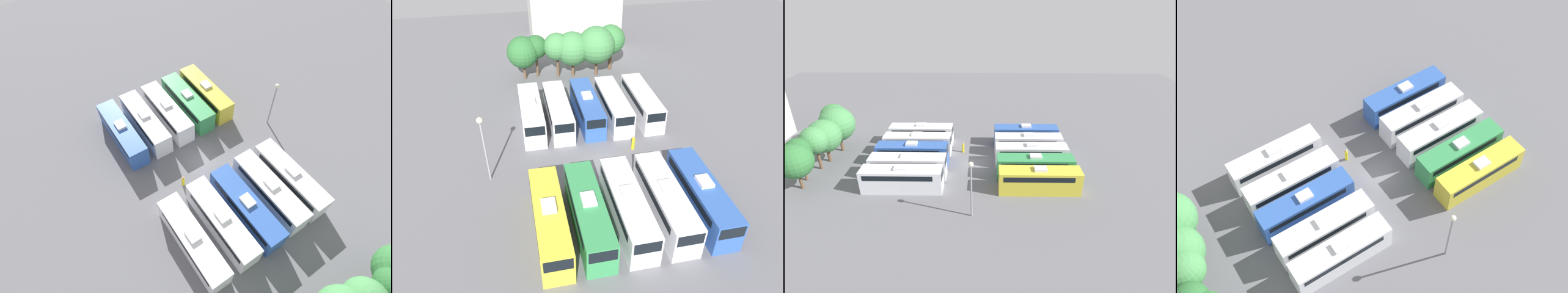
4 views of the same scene
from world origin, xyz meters
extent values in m
plane|color=slate|center=(0.00, 0.00, 0.00)|extent=(115.07, 115.07, 0.00)
cube|color=gold|center=(-6.91, -9.13, 1.62)|extent=(2.54, 10.59, 3.25)
cube|color=black|center=(-6.91, -8.87, 2.54)|extent=(2.58, 9.00, 0.71)
cube|color=black|center=(-6.91, -14.42, 2.53)|extent=(2.23, 0.08, 1.14)
cube|color=silver|center=(-6.91, -9.13, 3.42)|extent=(1.20, 1.60, 0.35)
cube|color=#338C4C|center=(-3.56, -9.02, 1.62)|extent=(2.54, 10.59, 3.25)
cube|color=black|center=(-3.56, -8.76, 2.54)|extent=(2.58, 9.00, 0.71)
cube|color=black|center=(-3.56, -14.31, 2.53)|extent=(2.23, 0.08, 1.14)
cube|color=silver|center=(-3.56, -9.02, 3.42)|extent=(1.20, 1.60, 0.35)
cube|color=silver|center=(-0.06, -8.94, 1.62)|extent=(2.54, 10.59, 3.25)
cube|color=black|center=(-0.06, -8.68, 2.54)|extent=(2.58, 9.00, 0.71)
cube|color=black|center=(-0.06, -14.23, 2.53)|extent=(2.23, 0.08, 1.14)
cube|color=silver|center=(-0.06, -8.94, 3.42)|extent=(1.20, 1.60, 0.35)
cube|color=silver|center=(3.45, -8.91, 1.62)|extent=(2.54, 10.59, 3.25)
cube|color=black|center=(3.45, -8.65, 2.54)|extent=(2.58, 9.00, 0.71)
cube|color=black|center=(3.45, -14.19, 2.53)|extent=(2.23, 0.08, 1.14)
cube|color=silver|center=(3.45, -8.91, 3.42)|extent=(1.20, 1.60, 0.35)
cube|color=#2D56A8|center=(6.93, -8.93, 1.62)|extent=(2.54, 10.59, 3.25)
cube|color=black|center=(6.93, -8.67, 2.54)|extent=(2.58, 9.00, 0.71)
cube|color=black|center=(6.93, -14.22, 2.53)|extent=(2.23, 0.08, 1.14)
cube|color=silver|center=(6.93, -8.93, 3.42)|extent=(1.20, 1.60, 0.35)
cube|color=silver|center=(-6.90, 8.81, 1.62)|extent=(2.54, 10.59, 3.25)
cube|color=black|center=(-6.90, 9.08, 2.54)|extent=(2.58, 9.00, 0.71)
cube|color=black|center=(-6.90, 3.53, 2.53)|extent=(2.23, 0.08, 1.14)
cube|color=silver|center=(-6.90, 8.81, 3.42)|extent=(1.20, 1.60, 0.35)
cube|color=white|center=(-3.62, 8.74, 1.62)|extent=(2.54, 10.59, 3.25)
cube|color=black|center=(-3.62, 9.00, 2.54)|extent=(2.58, 9.00, 0.71)
cube|color=black|center=(-3.62, 3.46, 2.53)|extent=(2.23, 0.08, 1.14)
cube|color=white|center=(-3.62, 8.74, 3.42)|extent=(1.20, 1.60, 0.35)
cube|color=#2D56A8|center=(0.02, 8.90, 1.62)|extent=(2.54, 10.59, 3.25)
cube|color=black|center=(0.02, 9.17, 2.54)|extent=(2.58, 9.00, 0.71)
cube|color=black|center=(0.02, 3.62, 2.53)|extent=(2.23, 0.08, 1.14)
cube|color=silver|center=(0.02, 8.90, 3.42)|extent=(1.20, 1.60, 0.35)
cube|color=silver|center=(3.37, 8.75, 1.62)|extent=(2.54, 10.59, 3.25)
cube|color=black|center=(3.37, 9.01, 2.54)|extent=(2.58, 9.00, 0.71)
cube|color=black|center=(3.37, 3.46, 2.53)|extent=(2.23, 0.08, 1.14)
cube|color=white|center=(3.37, 8.75, 3.42)|extent=(1.20, 1.60, 0.35)
cube|color=white|center=(7.16, 8.81, 1.62)|extent=(2.54, 10.59, 3.25)
cube|color=black|center=(7.16, 9.08, 2.54)|extent=(2.58, 9.00, 0.71)
cube|color=black|center=(7.16, 3.53, 2.53)|extent=(2.23, 0.08, 1.14)
cube|color=silver|center=(7.16, 8.81, 3.42)|extent=(1.20, 1.60, 0.35)
cylinder|color=gold|center=(3.83, 1.53, 0.75)|extent=(0.36, 0.36, 1.50)
sphere|color=tan|center=(3.83, 1.53, 1.62)|extent=(0.24, 0.24, 0.24)
cylinder|color=gray|center=(-12.03, -0.50, 3.43)|extent=(0.20, 0.20, 6.86)
sphere|color=#EAE5C6|center=(-12.03, -0.50, 7.04)|extent=(0.60, 0.60, 0.60)
cylinder|color=brown|center=(-6.76, 22.43, 1.28)|extent=(0.41, 0.41, 2.56)
sphere|color=#2D6B33|center=(-6.76, 22.43, 4.19)|extent=(4.66, 4.66, 4.66)
cylinder|color=brown|center=(-4.80, 22.92, 1.74)|extent=(0.36, 0.36, 3.47)
sphere|color=#28602D|center=(-4.80, 22.92, 4.68)|extent=(3.44, 3.44, 3.44)
cylinder|color=brown|center=(-1.71, 22.32, 1.63)|extent=(0.43, 0.43, 3.26)
sphere|color=#428447|center=(-1.71, 22.32, 4.68)|extent=(4.04, 4.04, 4.04)
cylinder|color=brown|center=(0.58, 22.07, 1.27)|extent=(0.47, 0.47, 2.54)
sphere|color=#428447|center=(0.58, 22.07, 4.29)|extent=(5.01, 5.01, 5.01)
cylinder|color=brown|center=(4.10, 21.55, 1.41)|extent=(0.45, 0.45, 2.82)
sphere|color=#428447|center=(4.10, 21.55, 4.76)|extent=(5.53, 5.53, 5.53)
cylinder|color=brown|center=(6.69, 23.13, 1.67)|extent=(0.59, 0.59, 3.34)
sphere|color=#387A3D|center=(6.69, 23.13, 4.88)|extent=(4.42, 4.42, 4.42)
camera|label=1|loc=(13.31, 18.60, 33.54)|focal=28.00mm
camera|label=2|loc=(-8.39, -31.73, 25.53)|focal=35.00mm
camera|label=3|loc=(-40.25, -1.96, 23.75)|focal=28.00mm
camera|label=4|loc=(-29.27, 19.96, 50.78)|focal=50.00mm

